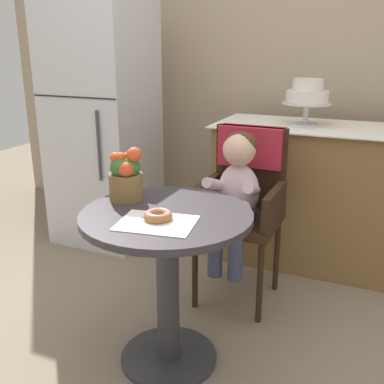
% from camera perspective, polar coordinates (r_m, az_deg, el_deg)
% --- Properties ---
extents(ground_plane, '(8.00, 8.00, 0.00)m').
position_cam_1_polar(ground_plane, '(2.23, -2.89, -20.13)').
color(ground_plane, gray).
extents(back_wall, '(4.80, 0.10, 2.70)m').
position_cam_1_polar(back_wall, '(3.50, 10.93, 17.29)').
color(back_wall, tan).
rests_on(back_wall, ground).
extents(cafe_table, '(0.72, 0.72, 0.72)m').
position_cam_1_polar(cafe_table, '(1.96, -3.13, -8.37)').
color(cafe_table, '#332D33').
rests_on(cafe_table, ground).
extents(wicker_chair, '(0.42, 0.45, 0.95)m').
position_cam_1_polar(wicker_chair, '(2.50, 6.70, 0.76)').
color(wicker_chair, '#332114').
rests_on(wicker_chair, ground).
extents(seated_child, '(0.27, 0.32, 0.73)m').
position_cam_1_polar(seated_child, '(2.35, 5.61, 0.61)').
color(seated_child, silver).
rests_on(seated_child, ground).
extents(paper_napkin, '(0.33, 0.27, 0.00)m').
position_cam_1_polar(paper_napkin, '(1.76, -4.47, -3.91)').
color(paper_napkin, white).
rests_on(paper_napkin, cafe_table).
extents(donut_front, '(0.12, 0.12, 0.04)m').
position_cam_1_polar(donut_front, '(1.79, -4.30, -2.95)').
color(donut_front, '#936033').
rests_on(donut_front, cafe_table).
extents(flower_vase, '(0.15, 0.15, 0.24)m').
position_cam_1_polar(flower_vase, '(2.01, -8.32, 2.24)').
color(flower_vase, brown).
rests_on(flower_vase, cafe_table).
extents(display_counter, '(1.56, 0.62, 0.90)m').
position_cam_1_polar(display_counter, '(3.02, 17.72, -0.65)').
color(display_counter, olive).
rests_on(display_counter, ground).
extents(tiered_cake_stand, '(0.30, 0.30, 0.28)m').
position_cam_1_polar(tiered_cake_stand, '(2.92, 14.29, 11.72)').
color(tiered_cake_stand, silver).
rests_on(tiered_cake_stand, display_counter).
extents(refrigerator, '(0.64, 0.63, 1.70)m').
position_cam_1_polar(refrigerator, '(3.28, -11.14, 8.47)').
color(refrigerator, silver).
rests_on(refrigerator, ground).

